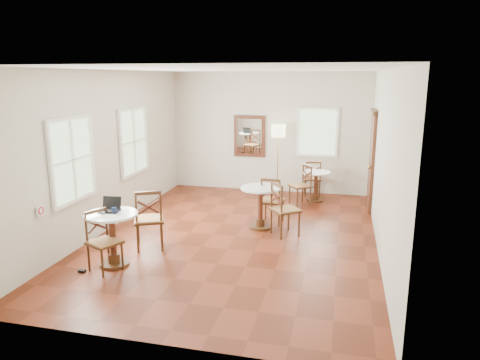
% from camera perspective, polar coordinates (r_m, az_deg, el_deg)
% --- Properties ---
extents(ground, '(7.00, 7.00, 0.00)m').
position_cam_1_polar(ground, '(8.27, -0.48, -7.22)').
color(ground, '#622210').
rests_on(ground, ground).
extents(room_shell, '(5.02, 7.02, 3.01)m').
position_cam_1_polar(room_shell, '(8.09, -0.46, 6.12)').
color(room_shell, beige).
rests_on(room_shell, ground).
extents(cafe_table_near, '(0.80, 0.80, 0.85)m').
position_cam_1_polar(cafe_table_near, '(7.16, -16.06, -6.60)').
color(cafe_table_near, '#412410').
rests_on(cafe_table_near, ground).
extents(cafe_table_mid, '(0.77, 0.77, 0.81)m').
position_cam_1_polar(cafe_table_mid, '(8.57, 2.62, -2.96)').
color(cafe_table_mid, '#412410').
rests_on(cafe_table_mid, ground).
extents(cafe_table_back, '(0.67, 0.67, 0.71)m').
position_cam_1_polar(cafe_table_back, '(10.57, 9.69, -0.37)').
color(cafe_table_back, '#412410').
rests_on(cafe_table_back, ground).
extents(chair_near_a, '(0.64, 0.64, 1.05)m').
position_cam_1_polar(chair_near_a, '(7.70, -11.60, -4.94)').
color(chair_near_a, '#412410').
rests_on(chair_near_a, ground).
extents(chair_near_b, '(0.57, 0.57, 0.93)m').
position_cam_1_polar(chair_near_b, '(7.05, -17.14, -7.51)').
color(chair_near_b, '#412410').
rests_on(chair_near_b, ground).
extents(chair_mid_a, '(0.47, 0.47, 0.95)m').
position_cam_1_polar(chair_mid_a, '(8.83, 4.14, -2.68)').
color(chair_mid_a, '#412410').
rests_on(chair_mid_a, ground).
extents(chair_mid_b, '(0.65, 0.65, 1.00)m').
position_cam_1_polar(chair_mid_b, '(8.22, 5.68, -3.76)').
color(chair_mid_b, '#412410').
rests_on(chair_mid_b, ground).
extents(chair_back_a, '(0.48, 0.48, 0.89)m').
position_cam_1_polar(chair_back_a, '(11.02, 9.28, 0.22)').
color(chair_back_a, '#412410').
rests_on(chair_back_a, ground).
extents(chair_back_b, '(0.59, 0.59, 0.92)m').
position_cam_1_polar(chair_back_b, '(10.22, 7.86, -0.68)').
color(chair_back_b, '#412410').
rests_on(chair_back_b, ground).
extents(floor_lamp, '(0.34, 0.34, 1.75)m').
position_cam_1_polar(floor_lamp, '(10.88, 4.93, 5.72)').
color(floor_lamp, '#BF8C3F').
rests_on(floor_lamp, ground).
extents(laptop, '(0.32, 0.27, 0.21)m').
position_cam_1_polar(laptop, '(7.18, -16.29, -3.42)').
color(laptop, black).
rests_on(laptop, cafe_table_near).
extents(mouse, '(0.12, 0.09, 0.04)m').
position_cam_1_polar(mouse, '(7.06, -16.28, -3.97)').
color(mouse, black).
rests_on(mouse, cafe_table_near).
extents(navy_mug, '(0.12, 0.08, 0.09)m').
position_cam_1_polar(navy_mug, '(7.04, -15.83, -3.78)').
color(navy_mug, black).
rests_on(navy_mug, cafe_table_near).
extents(water_glass, '(0.06, 0.06, 0.10)m').
position_cam_1_polar(water_glass, '(7.04, -17.27, -3.84)').
color(water_glass, white).
rests_on(water_glass, cafe_table_near).
extents(power_adapter, '(0.10, 0.06, 0.04)m').
position_cam_1_polar(power_adapter, '(7.23, -19.64, -10.96)').
color(power_adapter, black).
rests_on(power_adapter, ground).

